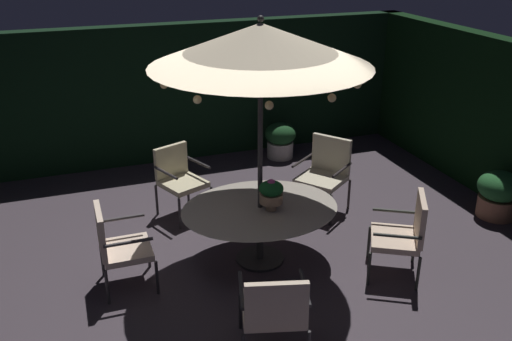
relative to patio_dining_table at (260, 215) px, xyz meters
The scene contains 12 objects.
ground_plane 0.68m from the patio_dining_table, 165.51° to the right, with size 8.60×7.69×0.02m, color #3E353C.
hedge_backdrop_rear 3.67m from the patio_dining_table, 94.38° to the left, with size 8.60×0.30×2.29m, color black.
patio_dining_table is the anchor object (origin of this frame).
patio_umbrella 1.96m from the patio_dining_table, 60.68° to the left, with size 2.36×2.36×2.88m.
centerpiece_planter 0.35m from the patio_dining_table, 48.33° to the right, with size 0.28×0.28×0.38m.
patio_chair_north 1.65m from the patio_dining_table, behind, with size 0.57×0.60×0.97m.
patio_chair_northeast 1.65m from the patio_dining_table, 105.69° to the right, with size 0.76×0.77×0.92m.
patio_chair_east 1.65m from the patio_dining_table, 30.22° to the right, with size 0.79×0.82×0.99m.
patio_chair_southeast 1.66m from the patio_dining_table, 36.58° to the left, with size 0.87×0.87×1.02m.
patio_chair_south 1.64m from the patio_dining_table, 112.49° to the left, with size 0.74×0.75×0.96m.
potted_plant_right_far 3.35m from the patio_dining_table, 63.80° to the left, with size 0.54×0.54×0.62m.
potted_plant_left_far 3.48m from the patio_dining_table, ahead, with size 0.59×0.59×0.66m.
Camera 1 is at (-1.73, -5.38, 3.68)m, focal length 39.45 mm.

